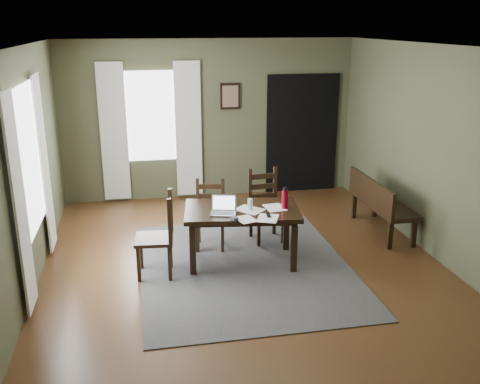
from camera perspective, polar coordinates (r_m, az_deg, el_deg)
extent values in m
cube|color=#492C16|center=(6.83, 0.49, -8.01)|extent=(5.00, 6.00, 0.01)
cube|color=#484C31|center=(9.25, -3.23, 7.68)|extent=(5.00, 0.02, 2.70)
cube|color=#484C31|center=(3.65, 10.10, -8.82)|extent=(5.00, 0.02, 2.70)
cube|color=#484C31|center=(6.37, -22.12, 1.74)|extent=(0.02, 6.00, 2.70)
cube|color=#484C31|center=(7.27, 20.25, 3.82)|extent=(0.02, 6.00, 2.70)
cube|color=white|center=(6.16, 0.55, 15.29)|extent=(5.00, 6.00, 0.02)
cube|color=#3E3E3E|center=(6.83, 0.49, -7.92)|extent=(2.60, 3.20, 0.01)
cube|color=black|center=(6.71, 0.21, -2.02)|extent=(1.53, 1.04, 0.06)
cube|color=black|center=(6.72, 0.21, -2.44)|extent=(1.35, 0.87, 0.05)
cube|color=black|center=(6.53, -5.06, -6.24)|extent=(0.09, 0.09, 0.61)
cube|color=black|center=(7.14, -4.91, -4.08)|extent=(0.09, 0.09, 0.61)
cube|color=black|center=(6.60, 5.76, -5.99)|extent=(0.09, 0.09, 0.61)
cube|color=black|center=(7.21, 4.95, -3.87)|extent=(0.09, 0.09, 0.61)
cube|color=black|center=(6.51, -9.15, -4.98)|extent=(0.49, 0.49, 0.04)
cube|color=black|center=(6.79, -10.50, -6.30)|extent=(0.05, 0.05, 0.44)
cube|color=black|center=(6.76, -7.41, -6.23)|extent=(0.05, 0.05, 0.44)
cube|color=black|center=(6.46, -10.76, -7.61)|extent=(0.05, 0.05, 0.44)
cube|color=black|center=(6.43, -7.50, -7.55)|extent=(0.05, 0.05, 0.44)
cube|color=black|center=(6.58, -7.40, -1.96)|extent=(0.05, 0.05, 0.56)
cube|color=black|center=(6.21, -7.50, -3.16)|extent=(0.05, 0.05, 0.56)
cube|color=black|center=(6.45, -7.40, -3.79)|extent=(0.06, 0.33, 0.08)
cube|color=black|center=(6.39, -7.45, -2.54)|extent=(0.06, 0.33, 0.08)
cube|color=black|center=(6.34, -7.50, -1.27)|extent=(0.06, 0.33, 0.08)
cube|color=black|center=(7.23, -3.18, -2.83)|extent=(0.47, 0.47, 0.04)
cube|color=black|center=(7.17, -4.51, -4.91)|extent=(0.04, 0.04, 0.39)
cube|color=black|center=(7.47, -4.38, -3.95)|extent=(0.04, 0.04, 0.39)
cube|color=black|center=(7.15, -1.88, -4.90)|extent=(0.04, 0.04, 0.39)
cube|color=black|center=(7.46, -1.86, -3.93)|extent=(0.04, 0.04, 0.39)
cube|color=black|center=(7.32, -4.53, -0.42)|extent=(0.05, 0.05, 0.50)
cube|color=black|center=(7.31, -1.82, -0.41)|extent=(0.05, 0.05, 0.50)
cube|color=black|center=(7.36, -3.16, -1.41)|extent=(0.30, 0.07, 0.07)
cube|color=black|center=(7.32, -3.18, -0.41)|extent=(0.30, 0.07, 0.07)
cube|color=black|center=(7.28, -3.19, 0.59)|extent=(0.30, 0.07, 0.07)
cube|color=black|center=(7.46, 2.89, -1.89)|extent=(0.48, 0.48, 0.04)
cube|color=black|center=(7.33, 2.01, -4.20)|extent=(0.05, 0.05, 0.43)
cube|color=black|center=(7.64, 1.16, -3.25)|extent=(0.05, 0.05, 0.43)
cube|color=black|center=(7.44, 4.60, -3.90)|extent=(0.05, 0.05, 0.43)
cube|color=black|center=(7.75, 3.66, -2.98)|extent=(0.05, 0.05, 0.43)
cube|color=black|center=(7.49, 1.06, 0.49)|extent=(0.05, 0.05, 0.54)
cube|color=black|center=(7.61, 3.76, 0.73)|extent=(0.05, 0.05, 0.54)
cube|color=black|center=(7.59, 2.40, -0.45)|extent=(0.32, 0.06, 0.07)
cube|color=black|center=(7.54, 2.42, 0.61)|extent=(0.32, 0.06, 0.07)
cube|color=black|center=(7.50, 2.43, 1.67)|extent=(0.32, 0.06, 0.07)
cube|color=black|center=(8.05, 15.02, -1.20)|extent=(0.46, 1.45, 0.06)
cube|color=black|center=(7.69, 18.04, -4.21)|extent=(0.06, 0.06, 0.40)
cube|color=black|center=(7.54, 15.69, -4.46)|extent=(0.06, 0.06, 0.40)
cube|color=black|center=(8.72, 14.20, -1.28)|extent=(0.06, 0.06, 0.40)
cube|color=black|center=(8.58, 12.07, -1.43)|extent=(0.06, 0.06, 0.40)
cube|color=black|center=(7.90, 13.79, 0.11)|extent=(0.05, 1.45, 0.35)
cube|color=#B7B7BC|center=(6.51, -1.82, -2.30)|extent=(0.35, 0.29, 0.02)
cube|color=#B7B7BC|center=(6.58, -1.73, -1.12)|extent=(0.31, 0.13, 0.20)
cube|color=silver|center=(6.58, -1.74, -1.15)|extent=(0.27, 0.11, 0.17)
cube|color=#3F3F42|center=(6.50, -1.82, -2.26)|extent=(0.28, 0.19, 0.00)
cube|color=#3F3F42|center=(6.33, -0.60, -2.82)|extent=(0.08, 0.11, 0.03)
cube|color=black|center=(6.46, 3.04, -2.48)|extent=(0.06, 0.16, 0.02)
cylinder|color=silver|center=(6.63, 1.09, -1.34)|extent=(0.08, 0.08, 0.15)
cylinder|color=maroon|center=(6.69, 4.81, -0.77)|extent=(0.09, 0.09, 0.24)
cylinder|color=black|center=(6.65, 4.84, 0.37)|extent=(0.05, 0.05, 0.04)
cube|color=white|center=(6.38, 2.98, -2.80)|extent=(0.33, 0.37, 0.00)
cube|color=white|center=(6.66, 1.02, -1.90)|extent=(0.42, 0.42, 0.00)
cube|color=white|center=(6.75, 3.72, -1.67)|extent=(0.27, 0.33, 0.00)
cube|color=white|center=(6.34, 0.63, -2.93)|extent=(0.27, 0.31, 0.00)
cube|color=white|center=(6.53, -21.65, 3.07)|extent=(0.01, 1.30, 1.70)
cube|color=white|center=(9.13, -9.50, 7.96)|extent=(1.00, 0.01, 1.50)
cube|color=silver|center=(5.81, -22.44, -1.30)|extent=(0.03, 0.48, 2.30)
cube|color=silver|center=(7.36, -20.14, 2.79)|extent=(0.03, 0.48, 2.30)
cube|color=silver|center=(9.15, -13.32, 6.16)|extent=(0.44, 0.03, 2.30)
cube|color=silver|center=(9.18, -5.53, 6.59)|extent=(0.44, 0.03, 2.30)
cube|color=black|center=(9.22, -1.06, 10.18)|extent=(0.34, 0.03, 0.44)
cube|color=brown|center=(9.20, -1.04, 10.17)|extent=(0.27, 0.01, 0.36)
cube|color=black|center=(9.64, 6.64, 6.18)|extent=(1.30, 0.03, 2.10)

